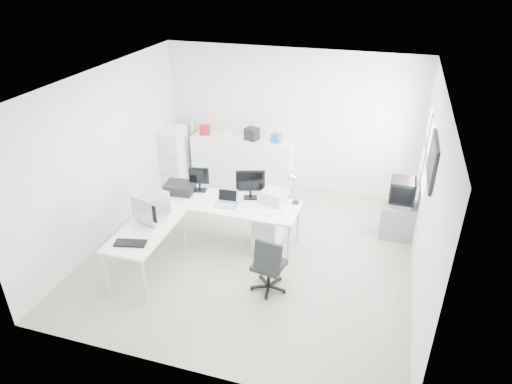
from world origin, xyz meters
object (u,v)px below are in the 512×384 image
(laptop, at_px, (226,199))
(lcd_monitor_small, at_px, (199,180))
(side_desk, at_px, (148,250))
(lcd_monitor_large, at_px, (250,185))
(inkjet_printer, at_px, (180,188))
(main_desk, at_px, (226,222))
(tv_cabinet, at_px, (397,220))
(office_chair, at_px, (269,262))
(crt_monitor, at_px, (151,207))
(drawer_pedestal, at_px, (267,231))
(laser_printer, at_px, (274,197))
(filing_cabinet, at_px, (174,156))
(sideboard, at_px, (243,162))
(crt_tv, at_px, (402,193))

(laptop, bearing_deg, lcd_monitor_small, 145.65)
(side_desk, bearing_deg, lcd_monitor_large, 48.37)
(side_desk, relative_size, inkjet_printer, 2.97)
(main_desk, bearing_deg, inkjet_printer, 173.29)
(inkjet_printer, height_order, tv_cabinet, inkjet_printer)
(main_desk, height_order, office_chair, office_chair)
(office_chair, bearing_deg, side_desk, -166.17)
(inkjet_printer, distance_m, crt_monitor, 0.96)
(drawer_pedestal, height_order, laptop, laptop)
(laser_printer, xyz_separation_m, filing_cabinet, (-2.52, 1.52, -0.24))
(tv_cabinet, distance_m, sideboard, 3.31)
(office_chair, xyz_separation_m, filing_cabinet, (-2.78, 2.73, 0.15))
(crt_tv, height_order, sideboard, crt_tv)
(main_desk, distance_m, laptop, 0.50)
(side_desk, bearing_deg, drawer_pedestal, 36.57)
(lcd_monitor_large, xyz_separation_m, laser_printer, (0.40, -0.03, -0.14))
(sideboard, bearing_deg, inkjet_printer, -103.03)
(office_chair, xyz_separation_m, tv_cabinet, (1.72, 1.99, -0.16))
(drawer_pedestal, relative_size, lcd_monitor_large, 1.22)
(lcd_monitor_small, relative_size, filing_cabinet, 0.34)
(side_desk, xyz_separation_m, drawer_pedestal, (1.55, 1.15, -0.08))
(main_desk, relative_size, laptop, 6.64)
(office_chair, bearing_deg, main_desk, 146.02)
(lcd_monitor_small, relative_size, crt_tv, 0.84)
(side_desk, relative_size, lcd_monitor_large, 2.85)
(side_desk, xyz_separation_m, inkjet_printer, (0.00, 1.20, 0.46))
(main_desk, relative_size, inkjet_printer, 5.09)
(lcd_monitor_large, bearing_deg, laser_printer, -21.37)
(crt_monitor, xyz_separation_m, crt_tv, (3.58, 1.86, -0.16))
(lcd_monitor_large, bearing_deg, filing_cabinet, 127.72)
(laptop, distance_m, crt_monitor, 1.18)
(laptop, xyz_separation_m, laser_printer, (0.70, 0.32, -0.01))
(side_desk, bearing_deg, crt_tv, 30.45)
(side_desk, relative_size, lcd_monitor_small, 3.33)
(side_desk, bearing_deg, filing_cabinet, 107.89)
(lcd_monitor_large, relative_size, laser_printer, 1.35)
(laser_printer, bearing_deg, main_desk, -150.84)
(side_desk, height_order, filing_cabinet, filing_cabinet)
(laptop, bearing_deg, office_chair, -46.67)
(inkjet_printer, distance_m, tv_cabinet, 3.73)
(laser_printer, bearing_deg, lcd_monitor_small, -168.51)
(main_desk, distance_m, lcd_monitor_small, 0.84)
(main_desk, distance_m, crt_tv, 2.95)
(lcd_monitor_small, bearing_deg, crt_tv, 1.84)
(lcd_monitor_large, bearing_deg, inkjet_printer, 170.04)
(lcd_monitor_small, bearing_deg, filing_cabinet, 118.05)
(laser_printer, relative_size, crt_monitor, 0.76)
(main_desk, xyz_separation_m, laptop, (0.05, -0.10, 0.49))
(laser_printer, bearing_deg, laptop, -142.62)
(main_desk, bearing_deg, laptop, -63.43)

